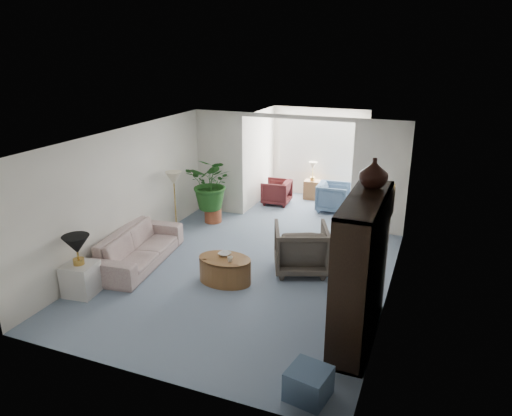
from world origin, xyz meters
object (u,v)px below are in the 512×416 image
at_px(coffee_cup, 230,259).
at_px(coffee_table, 225,270).
at_px(plant_pot, 213,215).
at_px(entertainment_cabinet, 361,270).
at_px(framed_picture, 391,204).
at_px(side_table_dark, 342,255).
at_px(ottoman, 308,383).
at_px(sunroom_table, 312,190).
at_px(cabinet_urn, 374,173).
at_px(wingback_chair, 301,248).
at_px(sunroom_chair_maroon, 277,192).
at_px(coffee_bowl, 225,254).
at_px(sunroom_chair_blue, 333,197).
at_px(table_lamp, 76,245).
at_px(end_table, 81,279).
at_px(sofa, 139,247).
at_px(floor_lamp, 174,178).

bearing_deg(coffee_cup, coffee_table, 146.31).
distance_m(coffee_cup, plant_pot, 3.21).
bearing_deg(coffee_table, entertainment_cabinet, -17.70).
relative_size(framed_picture, side_table_dark, 0.82).
bearing_deg(ottoman, sunroom_table, 105.04).
height_order(coffee_cup, entertainment_cabinet, entertainment_cabinet).
xyz_separation_m(coffee_table, cabinet_urn, (2.44, -0.28, 2.06)).
height_order(wingback_chair, sunroom_chair_maroon, wingback_chair).
xyz_separation_m(coffee_bowl, ottoman, (2.20, -2.36, -0.29)).
height_order(ottoman, sunroom_chair_maroon, sunroom_chair_maroon).
relative_size(plant_pot, sunroom_table, 0.78).
height_order(coffee_bowl, wingback_chair, wingback_chair).
relative_size(cabinet_urn, sunroom_chair_blue, 0.54).
height_order(table_lamp, ottoman, table_lamp).
bearing_deg(coffee_bowl, plant_pot, 120.76).
xyz_separation_m(coffee_bowl, plant_pot, (-1.49, 2.50, -0.32)).
bearing_deg(coffee_cup, sunroom_table, 89.98).
distance_m(end_table, wingback_chair, 3.83).
xyz_separation_m(sofa, sunroom_table, (1.99, 5.11, -0.07)).
xyz_separation_m(coffee_table, ottoman, (2.15, -2.26, -0.04)).
xyz_separation_m(coffee_table, sunroom_table, (0.15, 5.18, 0.03)).
relative_size(coffee_cup, cabinet_urn, 0.24).
distance_m(ottoman, sunroom_table, 7.71).
relative_size(entertainment_cabinet, sunroom_chair_maroon, 2.97).
bearing_deg(table_lamp, coffee_cup, 28.35).
bearing_deg(coffee_bowl, framed_picture, 2.75).
bearing_deg(coffee_bowl, sunroom_table, 87.72).
bearing_deg(plant_pot, end_table, -97.29).
height_order(ottoman, sunroom_table, sunroom_table).
bearing_deg(end_table, ottoman, -13.23).
bearing_deg(wingback_chair, table_lamp, 13.51).
bearing_deg(table_lamp, plant_pot, 82.71).
bearing_deg(coffee_cup, cabinet_urn, -4.49).
bearing_deg(end_table, entertainment_cabinet, 6.36).
bearing_deg(table_lamp, coffee_bowl, 34.78).
xyz_separation_m(side_table_dark, sunroom_table, (-1.65, 3.97, -0.05)).
height_order(framed_picture, ottoman, framed_picture).
relative_size(end_table, wingback_chair, 0.56).
xyz_separation_m(sunroom_chair_maroon, sunroom_table, (0.75, 0.75, -0.06)).
xyz_separation_m(sofa, end_table, (-0.20, -1.35, -0.05)).
xyz_separation_m(end_table, floor_lamp, (0.05, 2.98, 0.98)).
distance_m(coffee_bowl, plant_pot, 2.93).
bearing_deg(ottoman, coffee_bowl, 132.95).
bearing_deg(coffee_cup, floor_lamp, 140.00).
relative_size(floor_lamp, coffee_table, 0.38).
bearing_deg(table_lamp, sunroom_table, 71.28).
distance_m(framed_picture, sunroom_chair_blue, 4.75).
relative_size(coffee_bowl, plant_pot, 0.52).
xyz_separation_m(entertainment_cabinet, cabinet_urn, (0.00, 0.50, 1.25)).
height_order(sofa, cabinet_urn, cabinet_urn).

